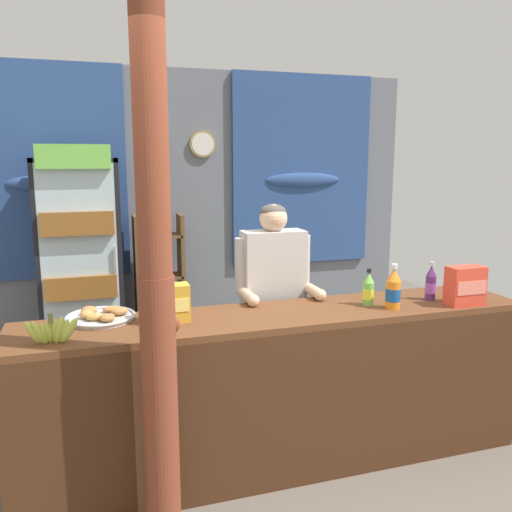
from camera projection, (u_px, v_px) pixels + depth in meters
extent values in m
plane|color=#665B51|center=(229.00, 409.00, 4.08)|extent=(7.59, 7.59, 0.00)
cube|color=slate|center=(184.00, 208.00, 5.52)|extent=(4.91, 0.12, 2.80)
cube|color=#2D4C89|center=(49.00, 172.00, 4.99)|extent=(1.42, 0.04, 2.03)
ellipsoid|color=#2D4C89|center=(50.00, 183.00, 4.99)|extent=(0.78, 0.10, 0.16)
cube|color=#2D4C89|center=(302.00, 171.00, 5.76)|extent=(1.58, 0.04, 2.03)
ellipsoid|color=#2D4C89|center=(303.00, 180.00, 5.75)|extent=(0.87, 0.10, 0.16)
cylinder|color=tan|center=(202.00, 144.00, 5.39)|extent=(0.27, 0.03, 0.27)
cylinder|color=white|center=(203.00, 144.00, 5.37)|extent=(0.23, 0.01, 0.23)
cube|color=beige|center=(91.00, 189.00, 5.14)|extent=(0.24, 0.02, 0.18)
cube|color=brown|center=(281.00, 316.00, 3.20)|extent=(3.14, 0.57, 0.04)
cube|color=#432715|center=(296.00, 411.00, 3.04)|extent=(3.14, 0.04, 0.95)
cube|color=#432715|center=(14.00, 430.00, 2.83)|extent=(0.08, 0.51, 0.95)
cube|color=#432715|center=(483.00, 364.00, 3.74)|extent=(0.08, 0.51, 0.95)
cylinder|color=brown|center=(161.00, 412.00, 2.59)|extent=(0.17, 0.17, 1.37)
cylinder|color=brown|center=(150.00, 127.00, 2.35)|extent=(0.16, 0.16, 1.37)
ellipsoid|color=brown|center=(174.00, 324.00, 2.54)|extent=(0.06, 0.05, 0.08)
cube|color=black|center=(81.00, 259.00, 5.09)|extent=(0.72, 0.04, 1.91)
cube|color=black|center=(41.00, 266.00, 4.72)|extent=(0.04, 0.61, 1.91)
cube|color=black|center=(119.00, 262.00, 4.92)|extent=(0.04, 0.61, 1.91)
cube|color=black|center=(74.00, 160.00, 4.65)|extent=(0.72, 0.61, 0.04)
cube|color=black|center=(87.00, 359.00, 4.99)|extent=(0.72, 0.61, 0.08)
cube|color=silver|center=(80.00, 265.00, 4.54)|extent=(0.66, 0.02, 1.75)
cylinder|color=#B7B7BC|center=(116.00, 269.00, 4.60)|extent=(0.02, 0.02, 0.40)
cube|color=silver|center=(82.00, 291.00, 4.87)|extent=(0.64, 0.53, 0.02)
cube|color=brown|center=(82.00, 282.00, 4.73)|extent=(0.60, 0.49, 0.20)
cube|color=silver|center=(79.00, 231.00, 4.76)|extent=(0.64, 0.53, 0.02)
cube|color=brown|center=(78.00, 221.00, 4.63)|extent=(0.60, 0.49, 0.20)
cube|color=silver|center=(75.00, 169.00, 4.66)|extent=(0.64, 0.53, 0.02)
cube|color=#75C64C|center=(74.00, 157.00, 4.53)|extent=(0.60, 0.49, 0.20)
cube|color=brown|center=(137.00, 285.00, 5.20)|extent=(0.04, 0.28, 1.37)
cube|color=brown|center=(182.00, 282.00, 5.33)|extent=(0.04, 0.28, 1.37)
cube|color=brown|center=(158.00, 236.00, 5.18)|extent=(0.44, 0.28, 0.02)
cylinder|color=#56286B|center=(151.00, 228.00, 5.14)|extent=(0.05, 0.05, 0.14)
cylinder|color=brown|center=(165.00, 226.00, 5.18)|extent=(0.06, 0.06, 0.16)
cube|color=brown|center=(160.00, 277.00, 5.25)|extent=(0.44, 0.28, 0.02)
cylinder|color=brown|center=(153.00, 270.00, 5.22)|extent=(0.05, 0.05, 0.12)
cylinder|color=#56286B|center=(166.00, 269.00, 5.26)|extent=(0.05, 0.05, 0.12)
cube|color=brown|center=(161.00, 316.00, 5.33)|extent=(0.44, 0.28, 0.02)
cylinder|color=#56286B|center=(154.00, 310.00, 5.29)|extent=(0.06, 0.06, 0.12)
cylinder|color=brown|center=(167.00, 307.00, 5.33)|extent=(0.06, 0.06, 0.16)
cube|color=#4CC675|center=(273.00, 312.00, 5.12)|extent=(0.58, 0.58, 0.04)
cube|color=#4CC675|center=(287.00, 294.00, 4.93)|extent=(0.40, 0.20, 0.40)
cylinder|color=#4CC675|center=(274.00, 325.00, 5.42)|extent=(0.04, 0.04, 0.44)
cylinder|color=#4CC675|center=(245.00, 333.00, 5.18)|extent=(0.04, 0.04, 0.44)
cylinder|color=#4CC675|center=(300.00, 335.00, 5.14)|extent=(0.04, 0.04, 0.44)
cylinder|color=#4CC675|center=(271.00, 343.00, 4.89)|extent=(0.04, 0.04, 0.44)
cube|color=#4CC675|center=(288.00, 297.00, 5.22)|extent=(0.19, 0.38, 0.03)
cube|color=#4CC675|center=(257.00, 304.00, 4.97)|extent=(0.19, 0.38, 0.03)
cylinder|color=#28282D|center=(260.00, 371.00, 3.73)|extent=(0.11, 0.11, 0.85)
cylinder|color=#28282D|center=(284.00, 368.00, 3.78)|extent=(0.11, 0.11, 0.85)
cube|color=#BCB7B2|center=(273.00, 272.00, 3.63)|extent=(0.43, 0.20, 0.57)
sphere|color=#DBB28E|center=(273.00, 218.00, 3.56)|extent=(0.19, 0.19, 0.19)
ellipsoid|color=#4C4742|center=(273.00, 212.00, 3.56)|extent=(0.18, 0.18, 0.10)
cylinder|color=#BCB7B2|center=(241.00, 264.00, 3.54)|extent=(0.08, 0.08, 0.36)
cylinder|color=#DBB28E|center=(247.00, 296.00, 3.44)|extent=(0.07, 0.26, 0.07)
sphere|color=#DBB28E|center=(253.00, 301.00, 3.31)|extent=(0.08, 0.08, 0.08)
cylinder|color=#BCB7B2|center=(304.00, 260.00, 3.68)|extent=(0.08, 0.08, 0.36)
cylinder|color=#DBB28E|center=(312.00, 290.00, 3.57)|extent=(0.07, 0.26, 0.07)
sphere|color=#DBB28E|center=(320.00, 295.00, 3.45)|extent=(0.08, 0.08, 0.08)
cylinder|color=orange|center=(393.00, 295.00, 3.27)|extent=(0.09, 0.09, 0.17)
cone|color=orange|center=(394.00, 275.00, 3.25)|extent=(0.09, 0.09, 0.08)
cylinder|color=white|center=(394.00, 266.00, 3.24)|extent=(0.04, 0.04, 0.03)
cylinder|color=#194C99|center=(393.00, 295.00, 3.27)|extent=(0.09, 0.09, 0.08)
cylinder|color=#75C64C|center=(368.00, 294.00, 3.35)|extent=(0.07, 0.07, 0.15)
cone|color=#75C64C|center=(369.00, 278.00, 3.33)|extent=(0.07, 0.07, 0.07)
cylinder|color=black|center=(369.00, 271.00, 3.32)|extent=(0.03, 0.03, 0.02)
cylinder|color=yellow|center=(368.00, 294.00, 3.35)|extent=(0.07, 0.07, 0.07)
cylinder|color=#56286B|center=(431.00, 288.00, 3.48)|extent=(0.07, 0.07, 0.16)
cone|color=#56286B|center=(432.00, 271.00, 3.46)|extent=(0.07, 0.07, 0.07)
cylinder|color=silver|center=(432.00, 264.00, 3.45)|extent=(0.03, 0.03, 0.03)
cylinder|color=purple|center=(431.00, 288.00, 3.48)|extent=(0.07, 0.07, 0.07)
cube|color=gold|center=(170.00, 303.00, 3.00)|extent=(0.22, 0.12, 0.22)
cube|color=#FFE26D|center=(171.00, 306.00, 2.94)|extent=(0.20, 0.00, 0.08)
cube|color=#E5422D|center=(465.00, 286.00, 3.35)|extent=(0.23, 0.12, 0.25)
cube|color=#FF826D|center=(472.00, 288.00, 3.29)|extent=(0.21, 0.00, 0.09)
cylinder|color=#BCBCC1|center=(101.00, 319.00, 3.05)|extent=(0.38, 0.38, 0.02)
torus|color=#BCBCC1|center=(100.00, 316.00, 3.05)|extent=(0.40, 0.40, 0.02)
ellipsoid|color=#B2753D|center=(119.00, 311.00, 3.09)|extent=(0.10, 0.08, 0.05)
ellipsoid|color=#B2753D|center=(112.00, 309.00, 3.15)|extent=(0.11, 0.07, 0.04)
ellipsoid|color=#B2753D|center=(89.00, 310.00, 3.10)|extent=(0.09, 0.09, 0.05)
ellipsoid|color=#C68947|center=(87.00, 314.00, 3.02)|extent=(0.08, 0.09, 0.05)
ellipsoid|color=#C68947|center=(95.00, 317.00, 2.98)|extent=(0.10, 0.06, 0.04)
ellipsoid|color=#B2753D|center=(107.00, 318.00, 2.97)|extent=(0.09, 0.09, 0.04)
ellipsoid|color=#B7C647|center=(33.00, 333.00, 2.64)|extent=(0.10, 0.04, 0.14)
ellipsoid|color=#B7C647|center=(38.00, 333.00, 2.64)|extent=(0.08, 0.04, 0.14)
ellipsoid|color=#B7C647|center=(44.00, 333.00, 2.66)|extent=(0.06, 0.04, 0.12)
ellipsoid|color=#B7C647|center=(49.00, 333.00, 2.66)|extent=(0.05, 0.05, 0.12)
ellipsoid|color=#B7C647|center=(54.00, 331.00, 2.67)|extent=(0.03, 0.04, 0.13)
ellipsoid|color=#B7C647|center=(59.00, 330.00, 2.66)|extent=(0.07, 0.03, 0.15)
ellipsoid|color=#B7C647|center=(65.00, 331.00, 2.67)|extent=(0.07, 0.03, 0.13)
ellipsoid|color=#B7C647|center=(70.00, 330.00, 2.67)|extent=(0.11, 0.03, 0.14)
cylinder|color=olive|center=(50.00, 318.00, 2.64)|extent=(0.02, 0.02, 0.05)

